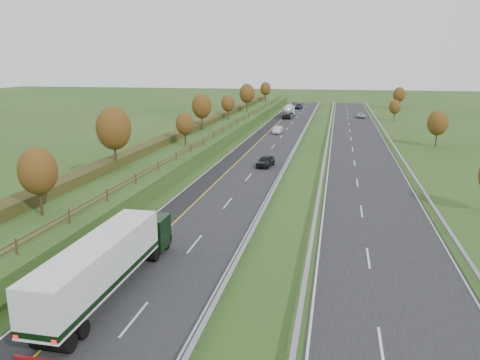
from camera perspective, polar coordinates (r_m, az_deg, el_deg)
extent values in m
plane|color=#2A4B1B|center=(80.36, 8.45, 3.38)|extent=(400.00, 400.00, 0.00)
cube|color=black|center=(86.05, 3.32, 4.22)|extent=(10.50, 200.00, 0.04)
cube|color=black|center=(85.26, 14.37, 3.71)|extent=(10.50, 200.00, 0.04)
cube|color=black|center=(86.67, 0.86, 4.32)|extent=(3.00, 200.00, 0.04)
cube|color=silver|center=(86.91, 0.02, 4.36)|extent=(0.15, 200.00, 0.01)
cube|color=gold|center=(86.40, 1.84, 4.30)|extent=(0.15, 200.00, 0.01)
cube|color=silver|center=(85.47, 6.68, 4.10)|extent=(0.15, 200.00, 0.01)
cube|color=silver|center=(85.16, 10.98, 3.90)|extent=(0.15, 200.00, 0.01)
cube|color=silver|center=(85.65, 17.75, 3.55)|extent=(0.15, 200.00, 0.01)
cube|color=silver|center=(29.33, -12.77, -16.17)|extent=(0.15, 4.00, 0.01)
cube|color=silver|center=(27.30, 16.85, -18.94)|extent=(0.15, 4.00, 0.01)
cube|color=silver|center=(39.42, -5.56, -7.76)|extent=(0.15, 4.00, 0.01)
cube|color=silver|center=(37.93, 15.37, -9.12)|extent=(0.15, 4.00, 0.01)
cube|color=silver|center=(50.35, -1.53, -2.82)|extent=(0.15, 4.00, 0.01)
cube|color=silver|center=(49.19, 14.59, -3.69)|extent=(0.15, 4.00, 0.01)
cube|color=silver|center=(61.68, 1.02, 0.34)|extent=(0.15, 4.00, 0.01)
cube|color=silver|center=(60.74, 14.11, -0.30)|extent=(0.15, 4.00, 0.01)
cube|color=silver|center=(73.23, 2.78, 2.52)|extent=(0.15, 4.00, 0.01)
cube|color=silver|center=(72.44, 13.79, 2.00)|extent=(0.15, 4.00, 0.01)
cube|color=silver|center=(84.90, 4.05, 4.10)|extent=(0.15, 4.00, 0.01)
cube|color=silver|center=(84.22, 13.55, 3.66)|extent=(0.15, 4.00, 0.01)
cube|color=silver|center=(96.65, 5.03, 5.29)|extent=(0.15, 4.00, 0.01)
cube|color=silver|center=(96.05, 13.37, 4.91)|extent=(0.15, 4.00, 0.01)
cube|color=silver|center=(108.46, 5.79, 6.22)|extent=(0.15, 4.00, 0.01)
cube|color=silver|center=(107.92, 13.24, 5.89)|extent=(0.15, 4.00, 0.01)
cube|color=silver|center=(120.30, 6.40, 6.97)|extent=(0.15, 4.00, 0.01)
cube|color=silver|center=(119.82, 13.12, 6.67)|extent=(0.15, 4.00, 0.01)
cube|color=silver|center=(132.17, 6.91, 7.59)|extent=(0.15, 4.00, 0.01)
cube|color=silver|center=(131.74, 13.03, 7.31)|extent=(0.15, 4.00, 0.01)
cube|color=silver|center=(144.07, 7.33, 8.10)|extent=(0.15, 4.00, 0.01)
cube|color=silver|center=(143.66, 12.96, 7.84)|extent=(0.15, 4.00, 0.01)
cube|color=silver|center=(155.98, 7.69, 8.53)|extent=(0.15, 4.00, 0.01)
cube|color=silver|center=(155.61, 12.89, 8.30)|extent=(0.15, 4.00, 0.01)
cube|color=silver|center=(167.90, 8.00, 8.90)|extent=(0.15, 4.00, 0.01)
cube|color=silver|center=(167.55, 12.83, 8.68)|extent=(0.15, 4.00, 0.01)
cube|color=silver|center=(179.83, 8.27, 9.23)|extent=(0.15, 4.00, 0.01)
cube|color=silver|center=(179.51, 12.79, 9.02)|extent=(0.15, 4.00, 0.01)
cube|color=#2A4B1B|center=(88.70, -5.04, 5.13)|extent=(12.00, 200.00, 2.00)
cube|color=#2F3415|center=(89.07, -6.30, 6.14)|extent=(2.20, 180.00, 1.10)
cube|color=#422B19|center=(87.29, -2.21, 6.05)|extent=(0.08, 184.00, 0.10)
cube|color=#422B19|center=(87.24, -2.22, 6.31)|extent=(0.08, 184.00, 0.10)
cube|color=#422B19|center=(35.36, -25.61, -7.31)|extent=(0.12, 0.12, 1.20)
cube|color=#422B19|center=(40.37, -20.10, -4.20)|extent=(0.12, 0.12, 1.20)
cube|color=#422B19|center=(45.75, -15.88, -1.78)|extent=(0.12, 0.12, 1.20)
cube|color=#422B19|center=(51.39, -12.58, 0.14)|extent=(0.12, 0.12, 1.20)
cube|color=#422B19|center=(57.21, -9.94, 1.67)|extent=(0.12, 0.12, 1.20)
cube|color=#422B19|center=(63.17, -7.78, 2.91)|extent=(0.12, 0.12, 1.20)
cube|color=#422B19|center=(69.22, -6.00, 3.93)|extent=(0.12, 0.12, 1.20)
cube|color=#422B19|center=(75.35, -4.51, 4.79)|extent=(0.12, 0.12, 1.20)
cube|color=#422B19|center=(81.53, -3.23, 5.51)|extent=(0.12, 0.12, 1.20)
cube|color=#422B19|center=(87.76, -2.14, 6.13)|extent=(0.12, 0.12, 1.20)
cube|color=#422B19|center=(94.03, -1.18, 6.67)|extent=(0.12, 0.12, 1.20)
cube|color=#422B19|center=(100.33, -0.35, 7.13)|extent=(0.12, 0.12, 1.20)
cube|color=#422B19|center=(106.65, 0.39, 7.54)|extent=(0.12, 0.12, 1.20)
cube|color=#422B19|center=(112.99, 1.04, 7.91)|extent=(0.12, 0.12, 1.20)
cube|color=#422B19|center=(119.35, 1.63, 8.23)|extent=(0.12, 0.12, 1.20)
cube|color=#422B19|center=(125.72, 2.16, 8.52)|extent=(0.12, 0.12, 1.20)
cube|color=#422B19|center=(132.11, 2.64, 8.78)|extent=(0.12, 0.12, 1.20)
cube|color=#422B19|center=(138.50, 3.07, 9.02)|extent=(0.12, 0.12, 1.20)
cube|color=#422B19|center=(144.91, 3.47, 9.23)|extent=(0.12, 0.12, 1.20)
cube|color=#422B19|center=(151.32, 3.83, 9.43)|extent=(0.12, 0.12, 1.20)
cube|color=#422B19|center=(157.74, 4.17, 9.61)|extent=(0.12, 0.12, 1.20)
cube|color=#422B19|center=(164.17, 4.47, 9.78)|extent=(0.12, 0.12, 1.20)
cube|color=#422B19|center=(170.60, 4.76, 9.93)|extent=(0.12, 0.12, 1.20)
cube|color=#422B19|center=(177.04, 5.03, 10.07)|extent=(0.12, 0.12, 1.20)
cube|color=gray|center=(85.32, 7.12, 4.46)|extent=(0.32, 200.00, 0.18)
cube|color=gray|center=(26.21, -5.27, -19.24)|extent=(0.10, 0.14, 0.56)
cube|color=gray|center=(32.07, -1.56, -12.57)|extent=(0.10, 0.14, 0.56)
cube|color=gray|center=(38.31, 0.87, -7.98)|extent=(0.10, 0.14, 0.56)
cube|color=gray|center=(44.78, 2.57, -4.68)|extent=(0.10, 0.14, 0.56)
cube|color=gray|center=(51.39, 3.82, -2.23)|extent=(0.10, 0.14, 0.56)
cube|color=gray|center=(58.09, 4.79, -0.33)|extent=(0.10, 0.14, 0.56)
cube|color=gray|center=(64.85, 5.55, 1.17)|extent=(0.10, 0.14, 0.56)
cube|color=gray|center=(71.66, 6.17, 2.39)|extent=(0.10, 0.14, 0.56)
cube|color=gray|center=(78.51, 6.69, 3.39)|extent=(0.10, 0.14, 0.56)
cube|color=gray|center=(85.37, 7.12, 4.23)|extent=(0.10, 0.14, 0.56)
cube|color=gray|center=(92.26, 7.48, 4.95)|extent=(0.10, 0.14, 0.56)
cube|color=gray|center=(99.16, 7.80, 5.57)|extent=(0.10, 0.14, 0.56)
cube|color=gray|center=(106.08, 8.08, 6.11)|extent=(0.10, 0.14, 0.56)
cube|color=gray|center=(113.01, 8.32, 6.58)|extent=(0.10, 0.14, 0.56)
cube|color=gray|center=(119.94, 8.54, 6.99)|extent=(0.10, 0.14, 0.56)
cube|color=gray|center=(126.88, 8.73, 7.37)|extent=(0.10, 0.14, 0.56)
cube|color=gray|center=(133.83, 8.90, 7.70)|extent=(0.10, 0.14, 0.56)
cube|color=gray|center=(140.79, 9.06, 8.00)|extent=(0.10, 0.14, 0.56)
cube|color=gray|center=(147.74, 9.20, 8.27)|extent=(0.10, 0.14, 0.56)
cube|color=gray|center=(154.71, 9.33, 8.52)|extent=(0.10, 0.14, 0.56)
cube|color=gray|center=(161.67, 9.44, 8.74)|extent=(0.10, 0.14, 0.56)
cube|color=gray|center=(168.64, 9.55, 8.95)|extent=(0.10, 0.14, 0.56)
cube|color=gray|center=(175.61, 9.65, 9.14)|extent=(0.10, 0.14, 0.56)
cube|color=gray|center=(182.58, 9.74, 9.31)|extent=(0.10, 0.14, 0.56)
cube|color=gray|center=(85.07, 10.56, 4.30)|extent=(0.32, 200.00, 0.18)
cube|color=gray|center=(25.40, 6.56, -20.49)|extent=(0.10, 0.14, 0.56)
cube|color=gray|center=(31.41, 7.79, -13.31)|extent=(0.10, 0.14, 0.56)
cube|color=gray|center=(37.76, 8.57, -8.48)|extent=(0.10, 0.14, 0.56)
cube|color=gray|center=(44.31, 9.12, -5.06)|extent=(0.10, 0.14, 0.56)
cube|color=gray|center=(50.98, 9.51, -2.53)|extent=(0.10, 0.14, 0.56)
cube|color=gray|center=(57.73, 9.82, -0.58)|extent=(0.10, 0.14, 0.56)
cube|color=gray|center=(64.53, 10.06, 0.95)|extent=(0.10, 0.14, 0.56)
cube|color=gray|center=(71.37, 10.25, 2.19)|extent=(0.10, 0.14, 0.56)
cube|color=gray|center=(78.24, 10.41, 3.22)|extent=(0.10, 0.14, 0.56)
cube|color=gray|center=(85.13, 10.55, 4.08)|extent=(0.10, 0.14, 0.56)
cube|color=gray|center=(92.03, 10.66, 4.81)|extent=(0.10, 0.14, 0.56)
cube|color=gray|center=(98.95, 10.76, 5.44)|extent=(0.10, 0.14, 0.56)
cube|color=gray|center=(105.88, 10.85, 5.98)|extent=(0.10, 0.14, 0.56)
cube|color=gray|center=(112.82, 10.92, 6.46)|extent=(0.10, 0.14, 0.56)
cube|color=gray|center=(119.77, 10.99, 6.88)|extent=(0.10, 0.14, 0.56)
cube|color=gray|center=(126.72, 11.05, 7.26)|extent=(0.10, 0.14, 0.56)
cube|color=gray|center=(133.68, 11.10, 7.60)|extent=(0.10, 0.14, 0.56)
cube|color=gray|center=(140.64, 11.15, 7.90)|extent=(0.10, 0.14, 0.56)
cube|color=gray|center=(147.60, 11.19, 8.18)|extent=(0.10, 0.14, 0.56)
cube|color=gray|center=(154.57, 11.23, 8.43)|extent=(0.10, 0.14, 0.56)
cube|color=gray|center=(161.54, 11.27, 8.66)|extent=(0.10, 0.14, 0.56)
cube|color=gray|center=(168.51, 11.30, 8.87)|extent=(0.10, 0.14, 0.56)
cube|color=gray|center=(175.49, 11.34, 9.06)|extent=(0.10, 0.14, 0.56)
cube|color=gray|center=(182.47, 11.36, 9.24)|extent=(0.10, 0.14, 0.56)
cube|color=gray|center=(85.63, 18.28, 3.89)|extent=(0.32, 200.00, 0.18)
cube|color=gray|center=(45.38, 23.84, -5.66)|extent=(0.10, 0.14, 0.56)
cube|color=gray|center=(58.56, 21.13, -1.13)|extent=(0.10, 0.14, 0.56)
cube|color=gray|center=(72.04, 19.43, 1.72)|extent=(0.10, 0.14, 0.56)
cube|color=gray|center=(85.69, 18.26, 3.67)|extent=(0.10, 0.14, 0.56)
cube|color=gray|center=(99.44, 17.42, 5.08)|extent=(0.10, 0.14, 0.56)
cube|color=gray|center=(113.25, 16.78, 6.15)|extent=(0.10, 0.14, 0.56)
cube|color=gray|center=(127.10, 16.27, 6.98)|extent=(0.10, 0.14, 0.56)
cube|color=gray|center=(140.98, 15.87, 7.65)|extent=(0.10, 0.14, 0.56)
cube|color=gray|center=(154.88, 15.53, 8.20)|extent=(0.10, 0.14, 0.56)
cube|color=gray|center=(168.80, 15.25, 8.66)|extent=(0.10, 0.14, 0.56)
cube|color=gray|center=(182.73, 15.01, 9.05)|extent=(0.10, 0.14, 0.56)
cylinder|color=#2D2116|center=(43.28, -23.09, -2.43)|extent=(0.24, 0.24, 2.43)
ellipsoid|color=#4A2C10|center=(42.65, -23.43, 1.02)|extent=(3.24, 3.24, 4.05)
cylinder|color=#2D2116|center=(59.25, -14.94, 2.79)|extent=(0.24, 0.24, 3.15)
ellipsoid|color=#4A2C10|center=(58.70, -15.15, 6.11)|extent=(4.20, 4.20, 5.25)
cylinder|color=#2D2116|center=(74.60, -6.69, 5.02)|extent=(0.24, 0.24, 2.16)
ellipsoid|color=#4A2C10|center=(74.27, -6.74, 6.83)|extent=(2.88, 2.88, 3.60)
cylinder|color=#2D2116|center=(92.30, -4.66, 7.01)|extent=(0.24, 0.24, 2.88)
ellipsoid|color=#4A2C10|center=(91.97, -4.69, 8.97)|extent=(3.84, 3.84, 4.80)
cylinder|color=#2D2116|center=(109.38, -1.48, 8.00)|extent=(0.24, 0.24, 2.34)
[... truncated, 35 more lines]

